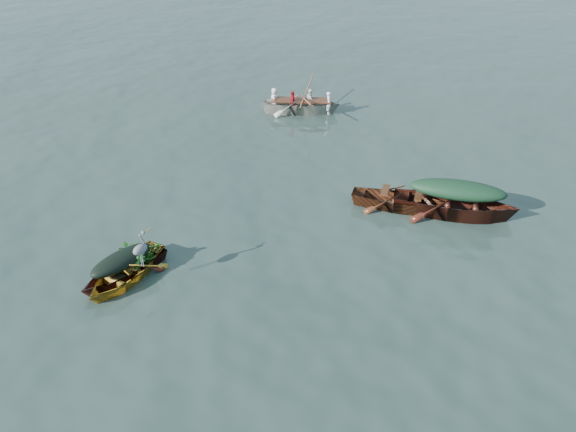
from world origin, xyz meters
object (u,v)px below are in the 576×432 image
at_px(dark_covered_boat, 125,277).
at_px(rowed_boat, 301,113).
at_px(yellow_dinghy, 127,279).
at_px(green_tarp_boat, 453,215).
at_px(open_wooden_boat, 400,209).
at_px(heron, 141,255).

distance_m(dark_covered_boat, rowed_boat, 11.59).
height_order(yellow_dinghy, rowed_boat, rowed_boat).
bearing_deg(yellow_dinghy, green_tarp_boat, 45.00).
bearing_deg(open_wooden_boat, rowed_boat, 37.07).
relative_size(rowed_boat, heron, 4.72).
height_order(yellow_dinghy, green_tarp_boat, green_tarp_boat).
distance_m(green_tarp_boat, rowed_boat, 8.91).
distance_m(dark_covered_boat, heron, 1.08).
xyz_separation_m(yellow_dinghy, heron, (0.53, 0.14, 0.87)).
height_order(green_tarp_boat, heron, heron).
height_order(dark_covered_boat, green_tarp_boat, green_tarp_boat).
bearing_deg(dark_covered_boat, green_tarp_boat, 58.31).
height_order(dark_covered_boat, open_wooden_boat, open_wooden_boat).
distance_m(green_tarp_boat, heron, 8.75).
height_order(rowed_boat, heron, heron).
height_order(dark_covered_boat, rowed_boat, rowed_boat).
bearing_deg(dark_covered_boat, rowed_boat, 107.48).
height_order(open_wooden_boat, heron, heron).
bearing_deg(dark_covered_boat, heron, 14.19).
bearing_deg(yellow_dinghy, heron, 5.19).
distance_m(open_wooden_boat, rowed_boat, 7.97).
bearing_deg(heron, green_tarp_boat, 47.33).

